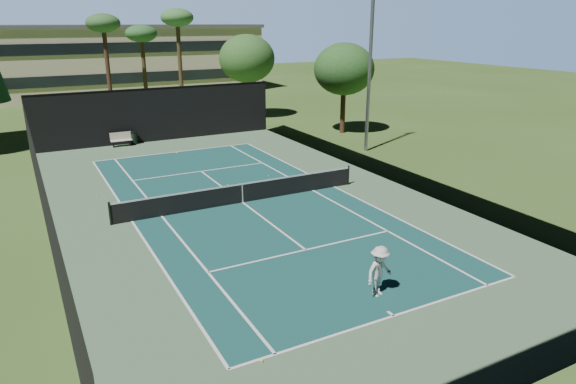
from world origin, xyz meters
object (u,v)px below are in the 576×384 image
Objects in this scene: player at (379,271)px; tennis_ball_c at (268,176)px; park_bench at (121,139)px; tennis_ball_b at (228,185)px; trash_bin at (134,138)px; tennis_ball_a at (262,361)px; tennis_ball_d at (97,196)px; tennis_net at (242,192)px.

player is 28.05× the size of tennis_ball_c.
tennis_ball_b is at bearing -74.89° from park_bench.
player is 1.87× the size of trash_bin.
tennis_ball_b is 2.86m from tennis_ball_c.
tennis_ball_a reaches higher than tennis_ball_c.
tennis_ball_d is 0.05× the size of park_bench.
player reaches higher than trash_bin.
park_bench reaches higher than tennis_ball_a.
player is (0.38, -10.59, 0.32)m from tennis_net.
park_bench is at bearing 73.09° from tennis_ball_d.
tennis_ball_c is at bearing -4.74° from tennis_ball_d.
park_bench is 0.97m from trash_bin.
trash_bin is at bearing 80.85° from player.
tennis_ball_a is (-4.96, -1.41, -0.84)m from player.
tennis_ball_c is 0.07× the size of trash_bin.
tennis_ball_b is 1.18× the size of tennis_ball_c.
tennis_ball_c is 13.41m from park_bench.
tennis_ball_d is 12.13m from trash_bin.
tennis_ball_a is 27.56m from park_bench.
tennis_ball_d is (-1.76, 16.41, 0.00)m from tennis_ball_a.
tennis_ball_a is at bearing -110.88° from tennis_net.
tennis_ball_d is at bearing 168.62° from tennis_ball_b.
tennis_ball_a reaches higher than tennis_ball_b.
player is at bearing -65.86° from tennis_ball_d.
tennis_ball_d is (-6.74, 1.36, 0.00)m from tennis_ball_b.
trash_bin is (-2.43, 12.68, 0.44)m from tennis_ball_b.
tennis_ball_a is at bearing -108.30° from tennis_ball_b.
tennis_ball_b is (4.98, 15.05, -0.00)m from tennis_ball_a.
tennis_ball_c is 0.81× the size of tennis_ball_d.
player reaches higher than tennis_net.
tennis_ball_c is at bearing 11.38° from tennis_ball_b.
tennis_net reaches higher than tennis_ball_a.
tennis_ball_a is at bearing -93.36° from park_bench.
park_bench is (1.62, 27.51, 0.51)m from tennis_ball_a.
player is at bearing -90.06° from tennis_ball_b.
tennis_ball_c is (2.80, 0.56, -0.01)m from tennis_ball_b.
player reaches higher than tennis_ball_a.
tennis_ball_b is at bearing 75.56° from player.
park_bench is (-3.36, 12.46, 0.51)m from tennis_ball_b.
tennis_ball_b is 0.95× the size of tennis_ball_d.
tennis_ball_a is at bearing -178.49° from player.
trash_bin reaches higher than tennis_ball_b.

